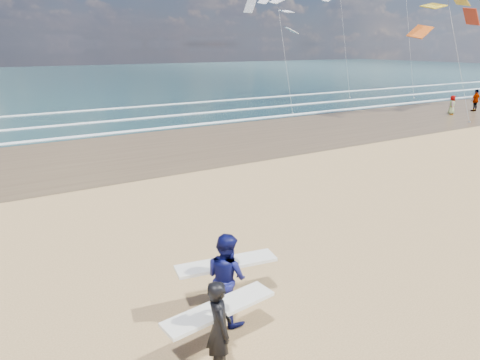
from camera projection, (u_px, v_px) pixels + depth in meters
wet_sand_strip at (348, 122)px, 32.09m from camera, size 220.00×12.00×0.01m
ocean at (130, 77)px, 76.23m from camera, size 220.00×100.00×0.02m
foam_breakers at (271, 106)px, 40.33m from camera, size 220.00×11.70×0.05m
surfer_near at (219, 326)px, 7.42m from camera, size 2.25×1.12×1.83m
surfer_far at (226, 277)px, 8.88m from camera, size 2.26×1.34×1.96m
beachgoer_0 at (452, 105)px, 35.43m from camera, size 0.92×0.85×1.57m
beachgoer_1 at (476, 100)px, 37.06m from camera, size 1.15×0.55×1.90m
kite_0 at (453, 31)px, 32.68m from camera, size 7.55×4.93×10.67m
kite_1 at (283, 43)px, 36.67m from camera, size 5.71×4.73×10.33m
kite_2 at (408, 22)px, 46.20m from camera, size 5.82×4.74×14.50m
kite_5 at (344, 32)px, 46.90m from camera, size 4.85×4.63×13.23m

